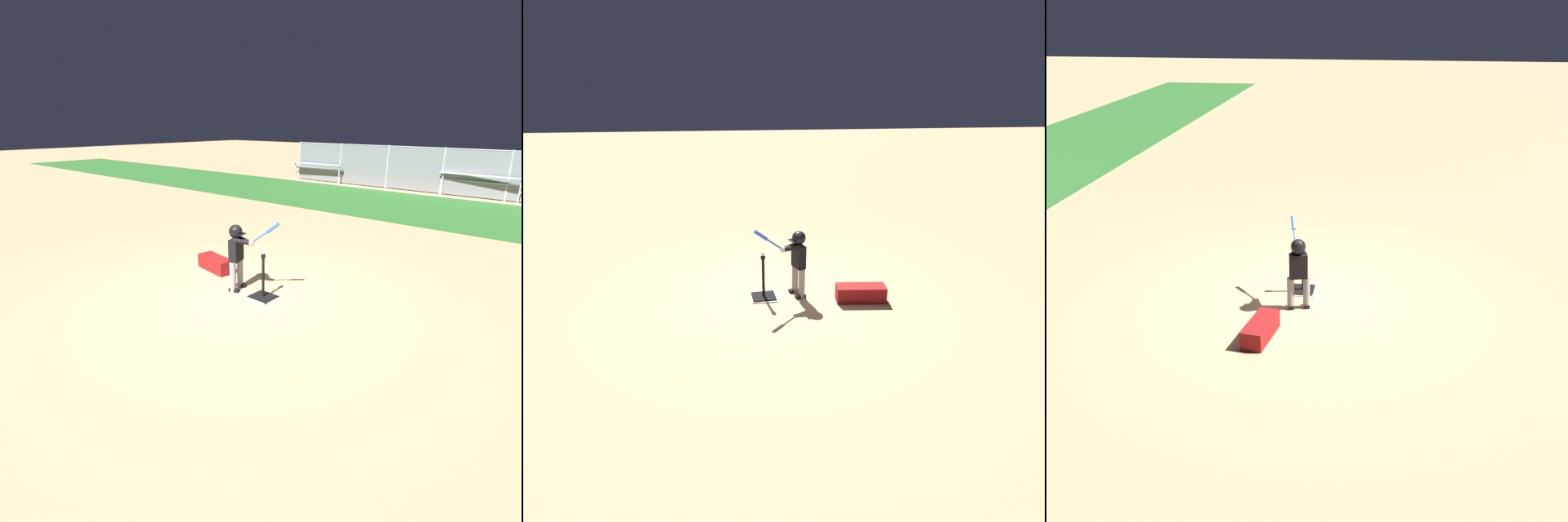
{
  "view_description": "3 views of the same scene",
  "coord_description": "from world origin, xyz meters",
  "views": [
    {
      "loc": [
        4.39,
        -4.6,
        2.86
      ],
      "look_at": [
        0.04,
        0.34,
        0.6
      ],
      "focal_mm": 28.0,
      "sensor_mm": 36.0,
      "label": 1
    },
    {
      "loc": [
        1.04,
        6.59,
        3.21
      ],
      "look_at": [
        -0.14,
        0.27,
        0.7
      ],
      "focal_mm": 28.0,
      "sensor_mm": 36.0,
      "label": 2
    },
    {
      "loc": [
        -9.1,
        -1.07,
        4.57
      ],
      "look_at": [
        -0.32,
        0.07,
        0.79
      ],
      "focal_mm": 42.0,
      "sensor_mm": 36.0,
      "label": 3
    }
  ],
  "objects": [
    {
      "name": "baseball",
      "position": [
        0.21,
        0.2,
        0.82
      ],
      "size": [
        0.07,
        0.07,
        0.07
      ],
      "primitive_type": "sphere",
      "color": "white",
      "rests_on": "batting_tee"
    },
    {
      "name": "home_plate",
      "position": [
        0.2,
        0.2,
        0.01
      ],
      "size": [
        0.46,
        0.46,
        0.02
      ],
      "primitive_type": "cube",
      "rotation": [
        0.0,
        0.0,
        -0.04
      ],
      "color": "white",
      "rests_on": "ground_plane"
    },
    {
      "name": "ground_plane",
      "position": [
        0.0,
        0.0,
        0.0
      ],
      "size": [
        90.0,
        90.0,
        0.0
      ],
      "primitive_type": "plane",
      "color": "tan"
    },
    {
      "name": "batting_tee",
      "position": [
        0.21,
        0.2,
        0.12
      ],
      "size": [
        0.41,
        0.37,
        0.78
      ],
      "color": "black",
      "rests_on": "ground_plane"
    },
    {
      "name": "batter_child",
      "position": [
        -0.38,
        0.2,
        0.76
      ],
      "size": [
        0.92,
        0.43,
        1.31
      ],
      "color": "gray",
      "rests_on": "ground_plane"
    },
    {
      "name": "equipment_bag",
      "position": [
        -1.42,
        0.62,
        0.14
      ],
      "size": [
        0.88,
        0.45,
        0.28
      ],
      "primitive_type": "cube",
      "rotation": [
        0.0,
        0.0,
        -0.16
      ],
      "color": "maroon",
      "rests_on": "ground_plane"
    }
  ]
}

